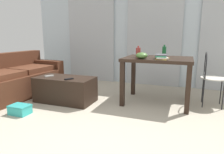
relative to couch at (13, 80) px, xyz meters
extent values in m
plane|color=#B2A893|center=(2.34, -0.14, -0.31)|extent=(7.79, 7.79, 0.00)
cube|color=silver|center=(2.34, 1.89, 0.94)|extent=(6.13, 0.10, 2.51)
cube|color=#B2B7BC|center=(0.78, 1.80, 0.80)|extent=(1.23, 0.03, 2.22)
cube|color=#B2B7BC|center=(2.34, 1.80, 0.80)|extent=(1.23, 0.03, 2.22)
cube|color=#4C2819|center=(0.04, 0.00, -0.10)|extent=(0.95, 1.94, 0.42)
cube|color=#4C2819|center=(-0.28, 0.02, 0.30)|extent=(0.30, 1.90, 0.38)
cube|color=#4C2819|center=(0.09, 0.84, 0.20)|extent=(0.86, 0.25, 0.17)
cube|color=#552D1C|center=(0.11, 0.37, 0.16)|extent=(0.65, 0.74, 0.10)
cube|color=black|center=(1.13, 0.04, -0.09)|extent=(1.01, 0.52, 0.43)
cube|color=black|center=(2.63, 0.52, 0.44)|extent=(1.10, 0.81, 0.05)
cube|color=black|center=(2.13, 0.17, 0.05)|extent=(0.07, 0.07, 0.73)
cube|color=black|center=(3.13, 0.17, 0.05)|extent=(0.07, 0.07, 0.73)
cube|color=black|center=(2.13, 0.88, 0.05)|extent=(0.07, 0.07, 0.73)
cube|color=black|center=(3.13, 0.88, 0.05)|extent=(0.07, 0.07, 0.73)
cylinder|color=silver|center=(3.51, 0.68, 0.15)|extent=(0.40, 0.40, 0.02)
cylinder|color=black|center=(3.65, 0.54, -0.08)|extent=(0.02, 0.02, 0.46)
cylinder|color=black|center=(3.65, 0.82, -0.08)|extent=(0.02, 0.02, 0.46)
cylinder|color=black|center=(3.37, 0.54, -0.08)|extent=(0.02, 0.02, 0.46)
cylinder|color=black|center=(3.37, 0.82, -0.08)|extent=(0.02, 0.02, 0.46)
torus|color=black|center=(3.37, 0.68, 0.37)|extent=(0.02, 0.40, 0.40)
cylinder|color=black|center=(3.36, 0.51, 0.27)|extent=(0.02, 0.02, 0.21)
cylinder|color=black|center=(3.37, 0.85, 0.27)|extent=(0.02, 0.02, 0.21)
cylinder|color=#195B2D|center=(2.71, 0.68, 0.55)|extent=(0.07, 0.07, 0.17)
cylinder|color=#195B2D|center=(2.71, 0.68, 0.66)|extent=(0.03, 0.03, 0.03)
cylinder|color=#99332D|center=(2.31, 0.48, 0.55)|extent=(0.08, 0.08, 0.16)
cylinder|color=#99332D|center=(2.31, 0.48, 0.64)|extent=(0.03, 0.03, 0.03)
ellipsoid|color=#477033|center=(2.41, 0.25, 0.52)|extent=(0.19, 0.19, 0.10)
cube|color=gold|center=(2.73, 0.33, 0.47)|extent=(0.19, 0.28, 0.01)
cube|color=silver|center=(2.71, 0.34, 0.49)|extent=(0.23, 0.33, 0.02)
cube|color=#2D7F56|center=(2.70, 0.33, 0.51)|extent=(0.16, 0.23, 0.02)
cube|color=#4C4C51|center=(2.71, 0.33, 0.53)|extent=(0.19, 0.23, 0.02)
cube|color=#9EA0A5|center=(2.37, 0.67, 0.47)|extent=(0.07, 0.05, 0.00)
torus|color=#3372B2|center=(2.42, 0.70, 0.47)|extent=(0.03, 0.03, 0.00)
cube|color=#9EA0A5|center=(2.36, 0.69, 0.47)|extent=(0.08, 0.02, 0.00)
torus|color=#3372B2|center=(2.42, 0.69, 0.47)|extent=(0.03, 0.03, 0.00)
cube|color=black|center=(1.30, -0.10, 0.13)|extent=(0.11, 0.15, 0.02)
cube|color=#B7B7B2|center=(0.84, -0.01, 0.13)|extent=(0.11, 0.15, 0.02)
cube|color=#33B2AD|center=(0.83, -0.71, -0.25)|extent=(0.28, 0.20, 0.11)
cube|color=teal|center=(0.83, -0.71, -0.19)|extent=(0.29, 0.21, 0.02)
camera|label=1|loc=(3.08, -2.87, 0.83)|focal=32.42mm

